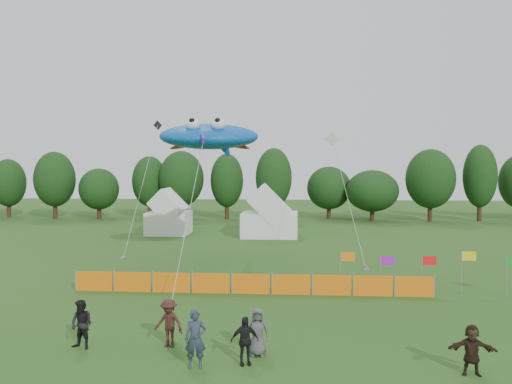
# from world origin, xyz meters

# --- Properties ---
(ground) EXTENTS (160.00, 160.00, 0.00)m
(ground) POSITION_xyz_m (0.00, 0.00, 0.00)
(ground) COLOR #234C16
(ground) RESTS_ON ground
(treeline) EXTENTS (104.57, 8.78, 8.36)m
(treeline) POSITION_xyz_m (1.61, 44.93, 4.18)
(treeline) COLOR #382314
(treeline) RESTS_ON ground
(tent_left) EXTENTS (3.76, 3.76, 3.32)m
(tent_left) POSITION_xyz_m (-9.94, 31.22, 1.68)
(tent_left) COLOR silver
(tent_left) RESTS_ON ground
(tent_right) EXTENTS (4.95, 3.96, 3.50)m
(tent_right) POSITION_xyz_m (-0.68, 30.10, 1.76)
(tent_right) COLOR white
(tent_right) RESTS_ON ground
(barrier_fence) EXTENTS (17.90, 0.06, 1.00)m
(barrier_fence) POSITION_xyz_m (-0.45, 8.31, 0.50)
(barrier_fence) COLOR orange
(barrier_fence) RESTS_ON ground
(flag_row) EXTENTS (8.73, 0.59, 2.11)m
(flag_row) POSITION_xyz_m (8.16, 8.89, 1.35)
(flag_row) COLOR gray
(flag_row) RESTS_ON ground
(spectator_a) EXTENTS (0.73, 0.52, 1.87)m
(spectator_a) POSITION_xyz_m (-1.30, -1.99, 0.94)
(spectator_a) COLOR #273041
(spectator_a) RESTS_ON ground
(spectator_b) EXTENTS (1.00, 0.88, 1.72)m
(spectator_b) POSITION_xyz_m (-5.63, -0.44, 0.86)
(spectator_b) COLOR black
(spectator_b) RESTS_ON ground
(spectator_c) EXTENTS (1.25, 0.95, 1.71)m
(spectator_c) POSITION_xyz_m (-2.63, -0.01, 0.86)
(spectator_c) COLOR #391B17
(spectator_c) RESTS_ON ground
(spectator_d) EXTENTS (1.00, 0.64, 1.58)m
(spectator_d) POSITION_xyz_m (0.23, -1.58, 0.79)
(spectator_d) COLOR black
(spectator_d) RESTS_ON ground
(spectator_e) EXTENTS (0.83, 0.57, 1.62)m
(spectator_e) POSITION_xyz_m (0.57, -0.68, 0.81)
(spectator_e) COLOR #4A484D
(spectator_e) RESTS_ON ground
(spectator_f) EXTENTS (1.49, 0.61, 1.56)m
(spectator_f) POSITION_xyz_m (7.28, -1.92, 0.78)
(spectator_f) COLOR black
(spectator_f) RESTS_ON ground
(stingray_kite) EXTENTS (7.00, 20.24, 9.31)m
(stingray_kite) POSITION_xyz_m (-3.75, 16.71, 8.16)
(stingray_kite) COLOR blue
(stingray_kite) RESTS_ON ground
(small_kite_white) EXTENTS (2.42, 8.00, 8.85)m
(small_kite_white) POSITION_xyz_m (4.81, 20.41, 5.82)
(small_kite_white) COLOR white
(small_kite_white) RESTS_ON ground
(small_kite_dark) EXTENTS (0.82, 10.87, 10.13)m
(small_kite_dark) POSITION_xyz_m (-10.13, 24.03, 5.54)
(small_kite_dark) COLOR black
(small_kite_dark) RESTS_ON ground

